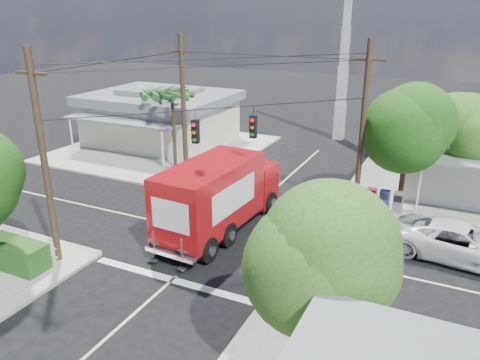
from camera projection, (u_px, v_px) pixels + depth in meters
The scene contains 16 objects.
ground at pixel (222, 236), 22.46m from camera, with size 120.00×120.00×0.00m, color black.
sidewalk_ne at pixel (474, 195), 27.22m from camera, with size 14.12×14.12×0.14m.
sidewalk_nw at pixel (163, 149), 36.06m from camera, with size 14.12×14.12×0.14m.
road_markings at pixel (207, 249), 21.21m from camera, with size 32.00×32.00×0.01m.
building_nw at pixel (161, 116), 37.11m from camera, with size 10.80×10.20×4.30m.
radio_tower at pixel (343, 70), 37.23m from camera, with size 0.80×0.80×17.00m.
tree_ne_front at pixel (409, 124), 23.61m from camera, with size 4.21×4.14×6.66m.
tree_ne_back at pixel (465, 131), 24.61m from camera, with size 3.77×3.66×5.82m.
tree_se at pixel (330, 265), 12.09m from camera, with size 3.67×3.54×5.62m.
palm_nw_front at pixel (172, 95), 30.11m from camera, with size 3.01×3.08×5.59m.
palm_nw_back at pixel (160, 95), 32.32m from camera, with size 3.01×3.08×5.19m.
utility_poles at pixel (207, 130), 22.85m from camera, with size 12.00×10.68×9.00m.
picket_fence at pixel (7, 239), 20.66m from camera, with size 5.94×0.06×1.00m.
vending_boxes at pixel (384, 200), 24.83m from camera, with size 1.90×0.50×1.10m.
delivery_truck at pixel (219, 195), 22.41m from camera, with size 3.16×8.54×3.63m.
parked_car at pixel (461, 243), 20.13m from camera, with size 2.64×5.72×1.59m, color silver.
Camera 1 is at (9.50, -17.79, 10.28)m, focal length 35.00 mm.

